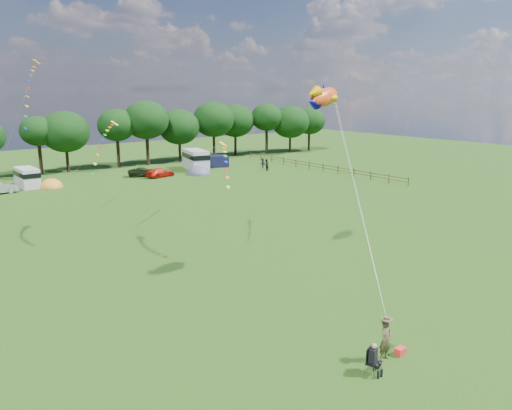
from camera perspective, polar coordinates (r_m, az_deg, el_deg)
ground_plane at (r=30.74m, az=9.30°, el=-9.98°), size 180.00×180.00×0.00m
tree_line at (r=78.77m, az=-18.37°, el=8.35°), size 102.98×10.98×10.27m
fence at (r=76.15m, az=6.88°, el=4.49°), size 0.12×33.12×1.20m
car_c at (r=70.97m, az=-10.88°, el=3.65°), size 4.33×2.43×1.22m
car_d at (r=72.05m, az=-12.67°, el=3.71°), size 4.94×3.38×1.23m
campervan_c at (r=68.78m, az=-24.70°, el=2.96°), size 2.13×4.88×2.38m
campervan_d at (r=76.96m, az=-6.91°, el=5.25°), size 3.87×6.48×2.97m
tent_orange at (r=67.32m, az=-22.30°, el=1.89°), size 2.83×3.09×2.21m
tent_greyblue at (r=72.40m, az=-6.58°, el=3.51°), size 3.32×3.64×2.47m
awning_navy at (r=79.23m, az=-4.35°, el=5.03°), size 3.46×3.11×1.80m
kite_flyer at (r=23.94m, az=14.60°, el=-14.68°), size 0.77×0.57×1.95m
camp_chair at (r=22.84m, az=13.19°, el=-16.38°), size 0.72×0.74×1.42m
kite_bag at (r=24.85m, az=16.16°, el=-15.76°), size 0.52×0.36×0.36m
fish_kite at (r=33.09m, az=7.52°, el=12.09°), size 3.56×1.88×1.86m
streamer_kite_a at (r=48.03m, az=-24.28°, el=12.66°), size 3.30×5.65×5.78m
streamer_kite_b at (r=42.95m, az=-16.80°, el=7.30°), size 4.28×4.75×3.82m
streamer_kite_c at (r=38.33m, az=-3.56°, el=5.54°), size 3.22×4.98×2.82m
walker_a at (r=75.05m, az=1.17°, el=4.60°), size 0.97×0.74×1.77m
walker_b at (r=77.53m, az=0.76°, el=4.78°), size 0.99×0.48×1.52m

